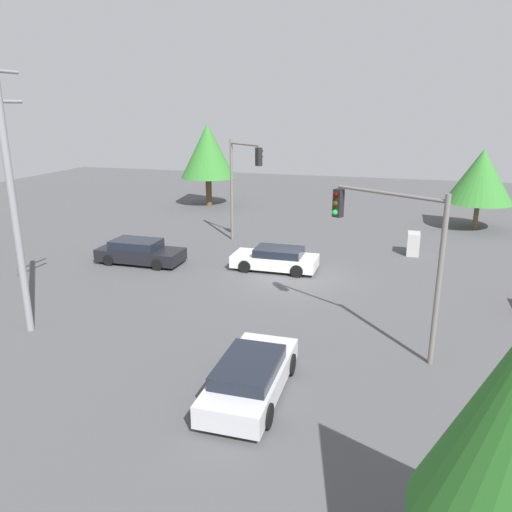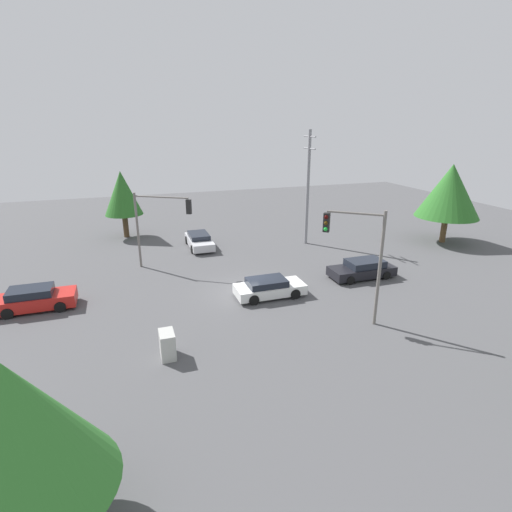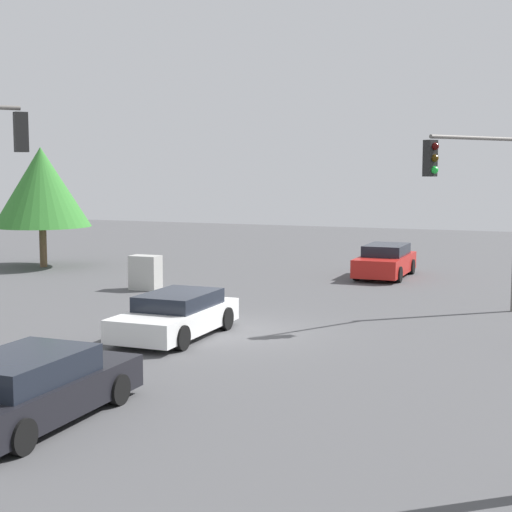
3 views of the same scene
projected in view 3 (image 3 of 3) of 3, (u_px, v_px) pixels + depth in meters
The scene contains 7 objects.
ground_plane at pixel (237, 332), 22.48m from camera, with size 80.00×80.00×0.00m, color #4C4C4F.
sedan_red at pixel (385, 261), 33.70m from camera, with size 1.99×4.48×1.39m.
sedan_dark at pixel (30, 389), 14.40m from camera, with size 2.06×4.76×1.32m.
sedan_white at pixel (176, 315), 21.77m from camera, with size 2.03×4.51×1.22m.
traffic_signal_cross at pixel (483, 188), 24.15m from camera, with size 2.51×3.94×5.83m.
electrical_cabinet at pixel (145, 273), 30.18m from camera, with size 1.14×0.70×1.33m, color #B2B2AD.
tree_corner at pixel (41, 187), 36.80m from camera, with size 4.56×4.56×5.66m.
Camera 3 is at (8.75, -20.29, 4.68)m, focal length 55.00 mm.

